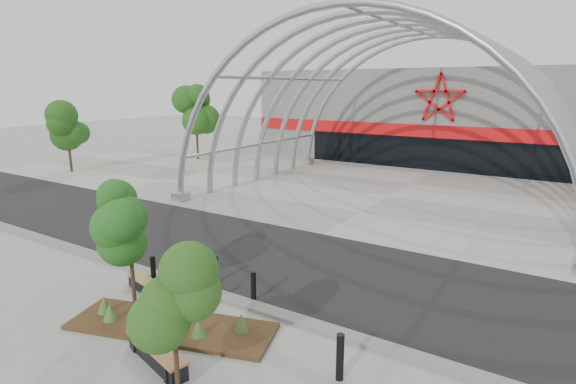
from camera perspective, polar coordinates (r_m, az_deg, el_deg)
ground at (r=15.15m, az=-8.32°, el=-12.60°), size 140.00×140.00×0.00m
road at (r=17.70m, az=-0.88°, el=-8.50°), size 140.00×7.00×0.02m
forecourt at (r=28.06m, az=12.67°, el=-0.57°), size 60.00×17.00×0.04m
kerb at (r=14.96m, az=-8.97°, el=-12.73°), size 60.00×0.50×0.12m
arena_building at (r=44.69m, az=20.93°, el=9.10°), size 34.00×15.24×8.00m
vault_canopy at (r=28.06m, az=12.67°, el=-0.58°), size 20.80×15.80×20.36m
planting_bed at (r=13.48m, az=-14.85°, el=-15.71°), size 6.08×3.41×0.61m
street_tree_0 at (r=13.96m, az=-19.66°, el=-3.48°), size 1.67×1.67×3.81m
street_tree_1 at (r=9.93m, az=-14.50°, el=-12.63°), size 1.36×1.36×3.22m
bench_0 at (r=15.62m, az=-17.38°, el=-11.45°), size 2.05×0.85×0.42m
bench_1 at (r=12.02m, az=-16.30°, el=-19.16°), size 2.35×1.07×0.48m
bollard_0 at (r=15.87m, az=-16.73°, el=-9.66°), size 0.17×0.17×1.09m
bollard_1 at (r=15.69m, az=-9.12°, el=-9.76°), size 0.15×0.15×0.97m
bollard_2 at (r=14.28m, az=-4.41°, el=-11.93°), size 0.16×0.16×1.02m
bollard_3 at (r=14.13m, az=-10.65°, el=-12.51°), size 0.16×0.16×0.98m
bollard_4 at (r=10.94m, az=6.62°, el=-20.10°), size 0.18×0.18×1.15m
bg_tree_0 at (r=41.96m, az=-11.64°, el=10.36°), size 3.00×3.00×6.45m
bg_tree_2 at (r=38.83m, az=-26.33°, el=7.91°), size 2.55×2.55×5.38m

